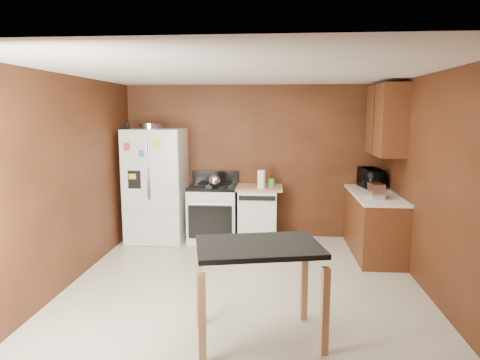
# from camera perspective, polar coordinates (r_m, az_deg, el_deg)

# --- Properties ---
(floor) EXTENTS (4.50, 4.50, 0.00)m
(floor) POSITION_cam_1_polar(r_m,az_deg,el_deg) (5.20, 0.51, -14.31)
(floor) COLOR beige
(floor) RESTS_ON ground
(ceiling) EXTENTS (4.50, 4.50, 0.00)m
(ceiling) POSITION_cam_1_polar(r_m,az_deg,el_deg) (4.79, 0.55, 14.28)
(ceiling) COLOR white
(ceiling) RESTS_ON ground
(wall_back) EXTENTS (4.20, 0.00, 4.20)m
(wall_back) POSITION_cam_1_polar(r_m,az_deg,el_deg) (7.07, 1.86, 2.45)
(wall_back) COLOR #5C2C18
(wall_back) RESTS_ON ground
(wall_front) EXTENTS (4.20, 0.00, 4.20)m
(wall_front) POSITION_cam_1_polar(r_m,az_deg,el_deg) (2.66, -3.06, -8.74)
(wall_front) COLOR #5C2C18
(wall_front) RESTS_ON ground
(wall_left) EXTENTS (0.00, 4.50, 4.50)m
(wall_left) POSITION_cam_1_polar(r_m,az_deg,el_deg) (5.42, -22.22, -0.26)
(wall_left) COLOR #5C2C18
(wall_left) RESTS_ON ground
(wall_right) EXTENTS (0.00, 4.50, 4.50)m
(wall_right) POSITION_cam_1_polar(r_m,az_deg,el_deg) (5.14, 24.58, -0.88)
(wall_right) COLOR #5C2C18
(wall_right) RESTS_ON ground
(roasting_pan) EXTENTS (0.36, 0.36, 0.09)m
(roasting_pan) POSITION_cam_1_polar(r_m,az_deg,el_deg) (6.94, -11.81, 7.06)
(roasting_pan) COLOR silver
(roasting_pan) RESTS_ON refrigerator
(pen_cup) EXTENTS (0.07, 0.07, 0.11)m
(pen_cup) POSITION_cam_1_polar(r_m,az_deg,el_deg) (6.93, -14.79, 7.03)
(pen_cup) COLOR black
(pen_cup) RESTS_ON refrigerator
(kettle) EXTENTS (0.19, 0.19, 0.19)m
(kettle) POSITION_cam_1_polar(r_m,az_deg,el_deg) (6.69, -3.41, -0.14)
(kettle) COLOR silver
(kettle) RESTS_ON gas_range
(paper_towel) EXTENTS (0.12, 0.12, 0.28)m
(paper_towel) POSITION_cam_1_polar(r_m,az_deg,el_deg) (6.64, 2.85, 0.10)
(paper_towel) COLOR white
(paper_towel) RESTS_ON dishwasher
(green_canister) EXTENTS (0.13, 0.13, 0.12)m
(green_canister) POSITION_cam_1_polar(r_m,az_deg,el_deg) (6.82, 4.17, -0.35)
(green_canister) COLOR green
(green_canister) RESTS_ON dishwasher
(toaster) EXTENTS (0.19, 0.29, 0.20)m
(toaster) POSITION_cam_1_polar(r_m,az_deg,el_deg) (6.12, 17.71, -1.37)
(toaster) COLOR silver
(toaster) RESTS_ON right_cabinets
(microwave) EXTENTS (0.41, 0.54, 0.27)m
(microwave) POSITION_cam_1_polar(r_m,az_deg,el_deg) (6.95, 17.02, 0.17)
(microwave) COLOR black
(microwave) RESTS_ON right_cabinets
(refrigerator) EXTENTS (0.90, 0.80, 1.80)m
(refrigerator) POSITION_cam_1_polar(r_m,az_deg,el_deg) (6.99, -11.11, -0.69)
(refrigerator) COLOR white
(refrigerator) RESTS_ON ground
(gas_range) EXTENTS (0.76, 0.68, 1.10)m
(gas_range) POSITION_cam_1_polar(r_m,az_deg,el_deg) (6.95, -3.60, -4.29)
(gas_range) COLOR white
(gas_range) RESTS_ON ground
(dishwasher) EXTENTS (0.78, 0.63, 0.89)m
(dishwasher) POSITION_cam_1_polar(r_m,az_deg,el_deg) (6.91, 2.37, -4.44)
(dishwasher) COLOR white
(dishwasher) RESTS_ON ground
(right_cabinets) EXTENTS (0.63, 1.58, 2.45)m
(right_cabinets) POSITION_cam_1_polar(r_m,az_deg,el_deg) (6.52, 17.85, -1.59)
(right_cabinets) COLOR brown
(right_cabinets) RESTS_ON ground
(island) EXTENTS (1.23, 0.94, 0.91)m
(island) POSITION_cam_1_polar(r_m,az_deg,el_deg) (3.88, 2.46, -10.65)
(island) COLOR black
(island) RESTS_ON ground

